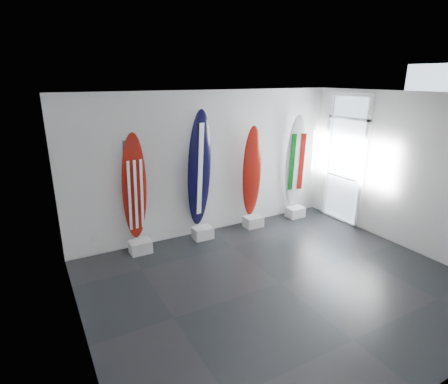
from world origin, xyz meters
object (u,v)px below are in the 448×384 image
surfboard_usa (134,188)px  surfboard_swiss (252,172)px  surfboard_italy (296,162)px  surfboard_navy (199,170)px

surfboard_usa → surfboard_swiss: surfboard_usa is taller
surfboard_usa → surfboard_italy: surfboard_italy is taller
surfboard_navy → surfboard_swiss: 1.28m
surfboard_usa → surfboard_navy: size_ratio=0.86×
surfboard_usa → surfboard_navy: surfboard_navy is taller
surfboard_usa → surfboard_italy: size_ratio=0.94×
surfboard_swiss → surfboard_usa: bearing=-177.0°
surfboard_swiss → surfboard_italy: 1.22m
surfboard_usa → surfboard_swiss: (2.60, 0.00, -0.02)m
surfboard_navy → surfboard_swiss: surfboard_navy is taller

